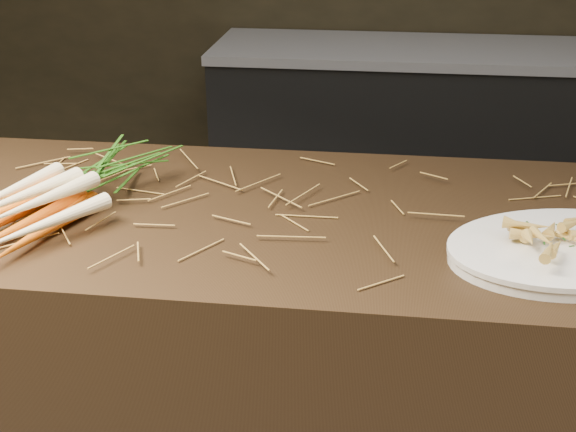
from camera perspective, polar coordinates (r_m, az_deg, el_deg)
name	(u,v)px	position (r m, az deg, el deg)	size (l,w,h in m)	color
main_counter	(313,396)	(1.65, 1.95, -14.03)	(2.40, 0.70, 0.90)	black
back_counter	(418,139)	(3.34, 10.23, 6.00)	(1.82, 0.62, 0.84)	black
straw_bedding	(316,209)	(1.41, 2.22, 0.58)	(1.40, 0.60, 0.02)	olive
root_veg_bunch	(82,182)	(1.49, -15.93, 2.59)	(0.34, 0.57, 0.10)	#DB5309
serving_platter	(570,253)	(1.33, 21.40, -2.73)	(0.43, 0.29, 0.02)	white
roasted_veg_heap	(574,235)	(1.32, 21.63, -1.37)	(0.21, 0.15, 0.05)	#B9943B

